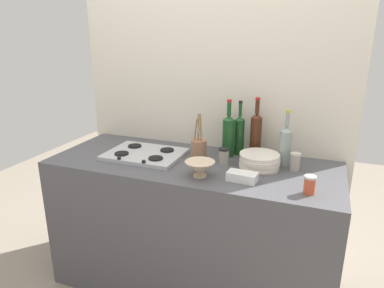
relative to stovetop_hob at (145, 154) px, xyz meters
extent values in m
plane|color=gray|center=(0.33, 0.00, -0.91)|extent=(6.00, 6.00, 0.00)
cube|color=#4C4C51|center=(0.33, 0.00, -0.46)|extent=(1.80, 0.70, 0.90)
cube|color=beige|center=(0.33, 0.38, 0.18)|extent=(1.90, 0.06, 2.19)
cube|color=#B2B2B7|center=(0.00, 0.00, 0.00)|extent=(0.49, 0.37, 0.02)
cylinder|color=black|center=(-0.12, -0.08, 0.02)|extent=(0.09, 0.09, 0.01)
cylinder|color=black|center=(0.12, -0.08, 0.02)|extent=(0.09, 0.09, 0.01)
cylinder|color=black|center=(-0.12, 0.08, 0.02)|extent=(0.09, 0.09, 0.01)
cylinder|color=black|center=(0.12, 0.08, 0.02)|extent=(0.09, 0.09, 0.01)
cylinder|color=black|center=(-0.09, -0.17, 0.02)|extent=(0.02, 0.02, 0.02)
cylinder|color=black|center=(0.09, -0.17, 0.02)|extent=(0.02, 0.02, 0.02)
cylinder|color=silver|center=(0.74, 0.06, -0.01)|extent=(0.24, 0.24, 0.01)
cylinder|color=silver|center=(0.74, 0.05, 0.00)|extent=(0.24, 0.24, 0.01)
cylinder|color=silver|center=(0.74, 0.06, 0.01)|extent=(0.24, 0.24, 0.01)
cylinder|color=silver|center=(0.74, 0.06, 0.03)|extent=(0.24, 0.24, 0.01)
cylinder|color=silver|center=(0.74, 0.05, 0.04)|extent=(0.24, 0.24, 0.01)
cylinder|color=silver|center=(0.74, 0.05, 0.05)|extent=(0.24, 0.24, 0.01)
cylinder|color=silver|center=(0.74, 0.06, 0.06)|extent=(0.24, 0.24, 0.01)
cylinder|color=silver|center=(0.74, 0.06, 0.07)|extent=(0.24, 0.24, 0.01)
cylinder|color=#472314|center=(0.67, 0.26, 0.12)|extent=(0.07, 0.07, 0.26)
cone|color=#472314|center=(0.67, 0.26, 0.26)|extent=(0.07, 0.07, 0.03)
cylinder|color=#472314|center=(0.67, 0.26, 0.32)|extent=(0.03, 0.03, 0.09)
cylinder|color=#B21E1E|center=(0.67, 0.26, 0.37)|extent=(0.03, 0.03, 0.02)
cylinder|color=#19471E|center=(0.51, 0.20, 0.11)|extent=(0.08, 0.08, 0.24)
cone|color=#19471E|center=(0.51, 0.20, 0.24)|extent=(0.08, 0.08, 0.03)
cylinder|color=#19471E|center=(0.51, 0.20, 0.30)|extent=(0.03, 0.03, 0.09)
cylinder|color=#B21E1E|center=(0.51, 0.20, 0.35)|extent=(0.03, 0.03, 0.02)
cylinder|color=#19471E|center=(0.57, 0.26, 0.10)|extent=(0.06, 0.06, 0.23)
cone|color=#19471E|center=(0.57, 0.26, 0.23)|extent=(0.06, 0.06, 0.02)
cylinder|color=#19471E|center=(0.57, 0.26, 0.29)|extent=(0.02, 0.02, 0.09)
cylinder|color=black|center=(0.57, 0.26, 0.34)|extent=(0.02, 0.02, 0.02)
cylinder|color=gray|center=(0.87, 0.16, 0.09)|extent=(0.08, 0.08, 0.21)
cone|color=gray|center=(0.87, 0.16, 0.21)|extent=(0.08, 0.08, 0.03)
cylinder|color=gray|center=(0.87, 0.16, 0.27)|extent=(0.02, 0.02, 0.09)
cylinder|color=gold|center=(0.87, 0.16, 0.32)|extent=(0.03, 0.03, 0.02)
cylinder|color=beige|center=(0.45, -0.19, -0.01)|extent=(0.08, 0.08, 0.01)
cone|color=beige|center=(0.45, -0.19, 0.04)|extent=(0.17, 0.17, 0.08)
cube|color=white|center=(0.69, -0.17, 0.01)|extent=(0.17, 0.10, 0.05)
cylinder|color=#996B4C|center=(0.34, 0.09, 0.05)|extent=(0.10, 0.10, 0.12)
cylinder|color=#997247|center=(0.37, 0.07, 0.16)|extent=(0.02, 0.03, 0.25)
cylinder|color=#997247|center=(0.32, 0.08, 0.15)|extent=(0.04, 0.04, 0.22)
cylinder|color=#B7B7B2|center=(0.35, 0.08, 0.15)|extent=(0.05, 0.04, 0.24)
cylinder|color=#997247|center=(0.34, 0.08, 0.16)|extent=(0.01, 0.02, 0.24)
cylinder|color=#C64C2D|center=(1.04, -0.20, 0.03)|extent=(0.06, 0.06, 0.08)
cylinder|color=beige|center=(1.04, -0.20, 0.08)|extent=(0.06, 0.06, 0.01)
cylinder|color=#9E998C|center=(0.94, 0.09, 0.03)|extent=(0.06, 0.06, 0.10)
cylinder|color=beige|center=(0.94, 0.09, 0.09)|extent=(0.06, 0.06, 0.01)
cylinder|color=#9E998C|center=(0.52, 0.05, 0.03)|extent=(0.06, 0.06, 0.09)
cylinder|color=black|center=(0.52, 0.05, 0.08)|extent=(0.07, 0.07, 0.01)
camera|label=1|loc=(1.06, -1.89, 0.76)|focal=32.46mm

